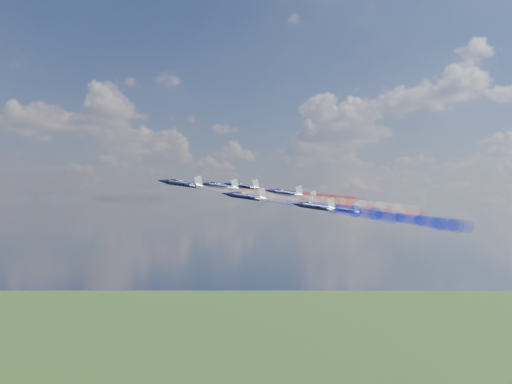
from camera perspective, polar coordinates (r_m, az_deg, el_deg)
jet_lead at (r=133.65m, az=-7.01°, el=0.78°), size 12.84×11.29×5.39m
trail_lead at (r=142.25m, az=1.48°, el=-0.39°), size 35.06×12.17×8.29m
jet_inner_left at (r=128.25m, az=-0.97°, el=-0.43°), size 12.84×11.29×5.39m
trail_inner_left at (r=138.98m, az=7.36°, el=-1.55°), size 35.06×12.17×8.29m
jet_inner_right at (r=147.67m, az=-3.40°, el=0.55°), size 12.84×11.29×5.39m
trail_inner_right at (r=157.37m, az=4.09°, el=-0.51°), size 35.06×12.17×8.29m
jet_outer_left at (r=125.62m, az=5.62°, el=-1.38°), size 12.84×11.29×5.39m
trail_outer_left at (r=138.48m, az=13.49°, el=-2.41°), size 35.06×12.17×8.29m
jet_center_third at (r=143.63m, az=2.77°, el=-0.11°), size 12.84×11.29×5.39m
trail_center_third at (r=155.40m, az=9.98°, el=-1.13°), size 35.06×12.17×8.29m
jet_outer_right at (r=160.47m, az=-1.26°, el=0.57°), size 12.84×11.29×5.39m
trail_outer_right at (r=170.78m, az=5.53°, el=-0.41°), size 35.06×12.17×8.29m
jet_rear_left at (r=142.28m, az=8.25°, el=-1.69°), size 12.84×11.29×5.39m
trail_rear_left at (r=155.79m, az=15.04°, el=-2.57°), size 35.06×12.17×8.29m
jet_rear_right at (r=158.34m, az=4.28°, el=-0.53°), size 12.84×11.29×5.39m
trail_rear_right at (r=170.49m, az=10.75°, el=-1.43°), size 35.06×12.17×8.29m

